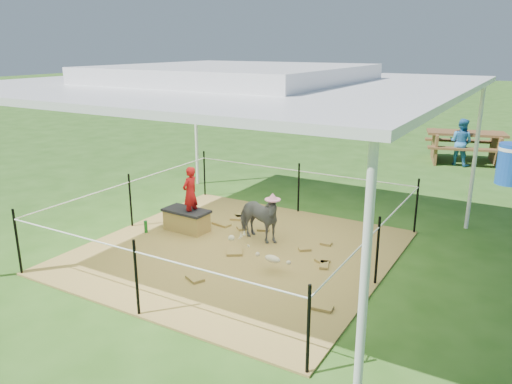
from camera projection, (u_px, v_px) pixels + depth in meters
The scene contains 14 objects.
ground at pixel (237, 252), 7.97m from camera, with size 90.00×90.00×0.00m, color #2D5919.
hay_patch at pixel (237, 251), 7.97m from camera, with size 4.60×4.60×0.03m, color brown.
canopy_tent at pixel (235, 80), 7.20m from camera, with size 6.30×6.30×2.90m.
rope_fence at pixel (237, 214), 7.79m from camera, with size 4.54×4.54×1.00m.
straw_bale at pixel (187, 221), 8.78m from camera, with size 0.77×0.38×0.34m, color #A4783B.
dark_cloth at pixel (186, 211), 8.72m from camera, with size 0.82×0.43×0.04m, color black.
woman at pixel (190, 187), 8.55m from camera, with size 0.34×0.22×0.92m, color #B21113.
green_bottle at pixel (146, 227), 8.69m from camera, with size 0.06×0.06×0.21m, color #16651E.
pony at pixel (258, 218), 8.26m from camera, with size 0.44×0.96×0.81m, color #505155.
pink_hat at pixel (258, 191), 8.13m from camera, with size 0.25×0.25×0.12m, color #FF93C2.
foal at pixel (273, 257), 7.16m from camera, with size 0.80×0.44×0.44m, color beige, non-canonical shape.
trash_barrel at pixel (511, 164), 11.72m from camera, with size 0.63×0.63×0.97m, color #1646AB.
picnic_table_near at pixel (465, 147), 13.95m from camera, with size 2.06×1.49×0.86m, color brown.
distant_person at pixel (461, 142), 13.52m from camera, with size 0.62×0.49×1.28m, color #3480C3.
Camera 1 is at (3.96, -6.22, 3.19)m, focal length 35.00 mm.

